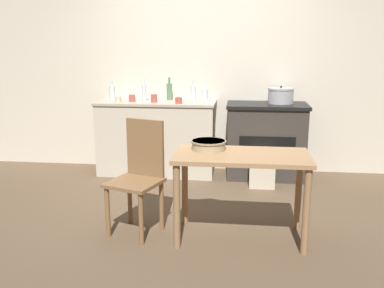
% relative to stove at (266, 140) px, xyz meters
% --- Properties ---
extents(ground_plane, '(14.00, 14.00, 0.00)m').
position_rel_stove_xyz_m(ground_plane, '(-0.80, -1.27, -0.45)').
color(ground_plane, brown).
extents(wall_back, '(8.00, 0.07, 2.55)m').
position_rel_stove_xyz_m(wall_back, '(-0.80, 0.31, 0.82)').
color(wall_back, beige).
rests_on(wall_back, ground_plane).
extents(counter_cabinet, '(1.46, 0.58, 0.91)m').
position_rel_stove_xyz_m(counter_cabinet, '(-1.35, 0.00, 0.00)').
color(counter_cabinet, beige).
rests_on(counter_cabinet, ground_plane).
extents(stove, '(0.96, 0.59, 0.90)m').
position_rel_stove_xyz_m(stove, '(0.00, 0.00, 0.00)').
color(stove, '#38332D').
rests_on(stove, ground_plane).
extents(work_table, '(1.09, 0.57, 0.73)m').
position_rel_stove_xyz_m(work_table, '(-0.29, -1.78, 0.15)').
color(work_table, '#A87F56').
rests_on(work_table, ground_plane).
extents(chair, '(0.51, 0.51, 0.97)m').
position_rel_stove_xyz_m(chair, '(-1.16, -1.72, 0.06)').
color(chair, olive).
rests_on(chair, ground_plane).
extents(flour_sack, '(0.29, 0.20, 0.42)m').
position_rel_stove_xyz_m(flour_sack, '(-0.05, -0.42, -0.24)').
color(flour_sack, beige).
rests_on(flour_sack, ground_plane).
extents(stock_pot, '(0.31, 0.31, 0.21)m').
position_rel_stove_xyz_m(stock_pot, '(0.16, 0.05, 0.54)').
color(stock_pot, '#A8A8AD').
rests_on(stock_pot, stove).
extents(mixing_bowl_large, '(0.30, 0.30, 0.08)m').
position_rel_stove_xyz_m(mixing_bowl_large, '(-0.57, -1.67, 0.32)').
color(mixing_bowl_large, tan).
rests_on(mixing_bowl_large, work_table).
extents(bottle_far_left, '(0.08, 0.08, 0.20)m').
position_rel_stove_xyz_m(bottle_far_left, '(-0.76, 0.14, 0.53)').
color(bottle_far_left, silver).
rests_on(bottle_far_left, counter_cabinet).
extents(bottle_left, '(0.07, 0.07, 0.25)m').
position_rel_stove_xyz_m(bottle_left, '(-0.90, 0.09, 0.55)').
color(bottle_left, silver).
rests_on(bottle_left, counter_cabinet).
extents(bottle_mid_left, '(0.08, 0.08, 0.24)m').
position_rel_stove_xyz_m(bottle_mid_left, '(-1.93, 0.10, 0.55)').
color(bottle_mid_left, silver).
rests_on(bottle_mid_left, counter_cabinet).
extents(bottle_center_left, '(0.06, 0.06, 0.27)m').
position_rel_stove_xyz_m(bottle_center_left, '(-1.51, 0.04, 0.56)').
color(bottle_center_left, silver).
rests_on(bottle_center_left, counter_cabinet).
extents(bottle_center, '(0.07, 0.07, 0.28)m').
position_rel_stove_xyz_m(bottle_center, '(-1.21, 0.16, 0.57)').
color(bottle_center, '#517F5B').
rests_on(bottle_center, counter_cabinet).
extents(cup_center_right, '(0.08, 0.08, 0.08)m').
position_rel_stove_xyz_m(cup_center_right, '(-1.04, -0.17, 0.49)').
color(cup_center_right, '#B74C42').
rests_on(cup_center_right, counter_cabinet).
extents(cup_mid_right, '(0.08, 0.08, 0.08)m').
position_rel_stove_xyz_m(cup_mid_right, '(-1.79, -0.15, 0.49)').
color(cup_mid_right, beige).
rests_on(cup_mid_right, counter_cabinet).
extents(cup_right, '(0.08, 0.08, 0.08)m').
position_rel_stove_xyz_m(cup_right, '(-1.64, -0.06, 0.50)').
color(cup_right, '#B74C42').
rests_on(cup_right, counter_cabinet).
extents(cup_far_right, '(0.08, 0.08, 0.10)m').
position_rel_stove_xyz_m(cup_far_right, '(-1.35, -0.10, 0.51)').
color(cup_far_right, '#B74C42').
rests_on(cup_far_right, counter_cabinet).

